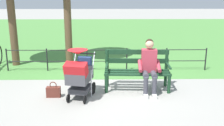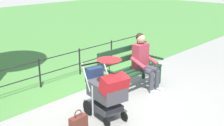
% 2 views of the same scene
% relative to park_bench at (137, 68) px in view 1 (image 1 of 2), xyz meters
% --- Properties ---
extents(ground_plane, '(60.00, 60.00, 0.00)m').
position_rel_park_bench_xyz_m(ground_plane, '(0.75, 0.12, -0.53)').
color(ground_plane, '#9E9B93').
extents(grass_lawn, '(40.00, 16.00, 0.01)m').
position_rel_park_bench_xyz_m(grass_lawn, '(0.75, -8.68, -0.52)').
color(grass_lawn, '#518E42').
rests_on(grass_lawn, ground).
extents(park_bench, '(1.62, 0.66, 0.96)m').
position_rel_park_bench_xyz_m(park_bench, '(0.00, 0.00, 0.00)').
color(park_bench, '#193D23').
rests_on(park_bench, ground).
extents(person_on_bench, '(0.55, 0.74, 1.28)m').
position_rel_park_bench_xyz_m(person_on_bench, '(-0.27, 0.22, 0.15)').
color(person_on_bench, '#42424C').
rests_on(person_on_bench, ground).
extents(stroller, '(0.67, 0.96, 1.15)m').
position_rel_park_bench_xyz_m(stroller, '(1.36, 0.62, 0.07)').
color(stroller, black).
rests_on(stroller, ground).
extents(handbag, '(0.32, 0.14, 0.37)m').
position_rel_park_bench_xyz_m(handbag, '(1.99, 0.54, -0.40)').
color(handbag, brown).
rests_on(handbag, ground).
extents(park_fence, '(6.11, 0.04, 0.70)m').
position_rel_park_bench_xyz_m(park_fence, '(0.75, -1.54, -0.11)').
color(park_fence, black).
rests_on(park_fence, ground).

